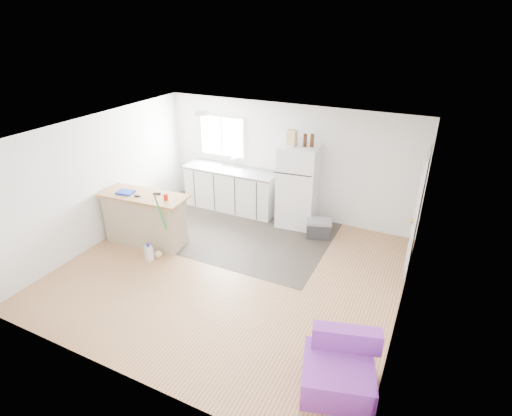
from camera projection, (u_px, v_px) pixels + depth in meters
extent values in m
cube|color=olive|center=(230.00, 271.00, 6.87)|extent=(5.50, 5.00, 0.01)
cube|color=white|center=(226.00, 134.00, 5.82)|extent=(5.50, 5.00, 0.01)
cube|color=white|center=(287.00, 161.00, 8.37)|extent=(5.50, 0.01, 2.40)
cube|color=white|center=(115.00, 299.00, 4.32)|extent=(5.50, 0.01, 2.40)
cube|color=white|center=(100.00, 180.00, 7.42)|extent=(0.01, 5.00, 2.40)
cube|color=white|center=(410.00, 248.00, 5.27)|extent=(0.01, 5.00, 2.40)
cube|color=#352E28|center=(229.00, 230.00, 8.17)|extent=(4.05, 2.50, 0.00)
cube|color=white|center=(222.00, 136.00, 8.81)|extent=(1.18, 0.04, 0.98)
cube|color=white|center=(222.00, 136.00, 8.80)|extent=(1.05, 0.01, 0.85)
cube|color=white|center=(222.00, 136.00, 8.79)|extent=(0.03, 0.02, 0.85)
cube|color=white|center=(418.00, 213.00, 6.61)|extent=(0.05, 0.82, 2.03)
cube|color=white|center=(418.00, 212.00, 6.61)|extent=(0.03, 0.92, 2.10)
sphere|color=gold|center=(412.00, 221.00, 6.38)|extent=(0.07, 0.07, 0.07)
cylinder|color=white|center=(201.00, 113.00, 7.28)|extent=(0.30, 0.30, 0.07)
cube|color=white|center=(231.00, 190.00, 8.89)|extent=(2.07, 0.63, 0.91)
cube|color=slate|center=(231.00, 170.00, 8.68)|extent=(2.13, 0.67, 0.04)
cube|color=silver|center=(230.00, 170.00, 8.66)|extent=(0.57, 0.44, 0.06)
cube|color=tan|center=(145.00, 220.00, 7.53)|extent=(1.53, 0.65, 0.96)
cube|color=tan|center=(143.00, 196.00, 7.30)|extent=(1.69, 0.76, 0.04)
cube|color=white|center=(298.00, 186.00, 8.07)|extent=(0.82, 0.77, 1.70)
cube|color=black|center=(292.00, 174.00, 7.62)|extent=(0.75, 0.09, 0.02)
cube|color=silver|center=(278.00, 161.00, 7.63)|extent=(0.03, 0.02, 0.31)
cube|color=silver|center=(277.00, 197.00, 7.96)|extent=(0.03, 0.02, 0.59)
cube|color=#2E2E31|center=(318.00, 230.00, 7.86)|extent=(0.54, 0.44, 0.31)
cube|color=gray|center=(319.00, 221.00, 7.78)|extent=(0.56, 0.47, 0.06)
cube|color=purple|center=(337.00, 376.00, 4.63)|extent=(0.99, 0.96, 0.38)
cube|color=purple|center=(347.00, 338.00, 4.72)|extent=(0.83, 0.40, 0.29)
cube|color=white|center=(149.00, 253.00, 7.12)|extent=(0.18, 0.16, 0.28)
cylinder|color=#1925B0|center=(148.00, 245.00, 7.05)|extent=(0.07, 0.07, 0.05)
cylinder|color=green|center=(164.00, 224.00, 7.02)|extent=(0.05, 0.33, 1.21)
sphere|color=beige|center=(158.00, 254.00, 7.22)|extent=(0.14, 0.14, 0.14)
cylinder|color=red|center=(166.00, 197.00, 7.05)|extent=(0.08, 0.08, 0.12)
cube|color=#122DAC|center=(125.00, 192.00, 7.34)|extent=(0.33, 0.26, 0.04)
cube|color=black|center=(157.00, 194.00, 7.30)|extent=(0.15, 0.10, 0.03)
cube|color=black|center=(137.00, 196.00, 7.20)|extent=(0.11, 0.06, 0.03)
cube|color=tan|center=(292.00, 138.00, 7.63)|extent=(0.22, 0.15, 0.30)
cylinder|color=#391B0A|center=(305.00, 140.00, 7.56)|extent=(0.09, 0.09, 0.25)
cylinder|color=#391B0A|center=(312.00, 140.00, 7.56)|extent=(0.08, 0.08, 0.25)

